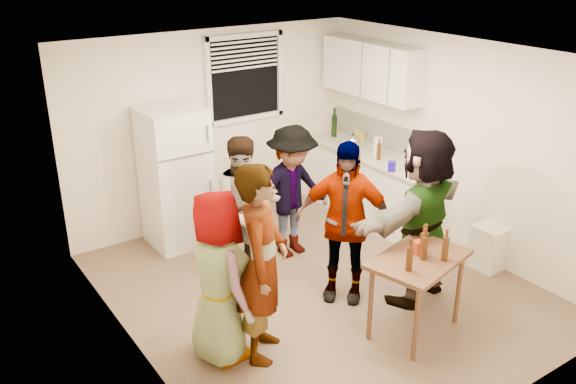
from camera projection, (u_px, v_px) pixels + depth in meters
room at (319, 288)px, 6.59m from camera, size 4.00×4.50×2.50m
window at (245, 78)px, 7.80m from camera, size 1.12×0.10×1.06m
refrigerator at (176, 178)px, 7.30m from camera, size 0.70×0.70×1.70m
counter_lower at (368, 186)px, 8.19m from camera, size 0.60×2.20×0.86m
countertop at (370, 154)px, 8.02m from camera, size 0.64×2.22×0.04m
backsplash at (387, 136)px, 8.09m from camera, size 0.03×2.20×0.36m
upper_cabinets at (372, 69)px, 7.83m from camera, size 0.34×1.60×0.70m
kettle at (353, 147)px, 8.21m from camera, size 0.29×0.26×0.20m
paper_towel at (377, 156)px, 7.88m from camera, size 0.11×0.11×0.25m
wine_bottle at (334, 136)px, 8.67m from camera, size 0.08×0.08×0.31m
beer_bottle_counter at (378, 160)px, 7.75m from camera, size 0.05×0.05×0.21m
blue_cup at (391, 171)px, 7.36m from camera, size 0.09×0.09×0.13m
picture_frame at (360, 135)px, 8.45m from camera, size 0.02×0.18×0.15m
trash_bin at (489, 247)px, 6.93m from camera, size 0.35×0.35×0.51m
serving_table at (412, 330)px, 5.89m from camera, size 1.06×0.83×0.79m
beer_bottle_table at (423, 258)px, 5.58m from camera, size 0.07×0.07×0.25m
red_cup at (418, 253)px, 5.65m from camera, size 0.10×0.10×0.13m
guest_grey at (222, 354)px, 5.54m from camera, size 1.61×0.81×0.51m
guest_stripe at (264, 351)px, 5.58m from camera, size 1.82×1.70×0.44m
guest_back_left at (248, 271)px, 6.94m from camera, size 1.07×1.71×0.60m
guest_back_right at (292, 253)px, 7.34m from camera, size 1.15×1.67×0.59m
guest_black at (341, 295)px, 6.47m from camera, size 1.94×1.90×0.42m
guest_orange at (415, 295)px, 6.45m from camera, size 2.06×2.16×0.54m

